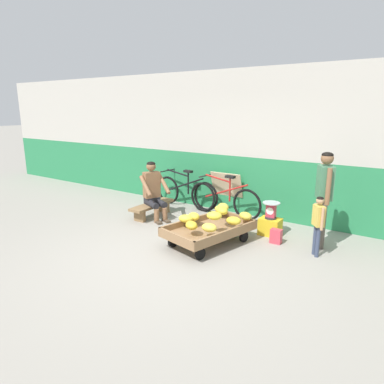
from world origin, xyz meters
The scene contains 14 objects.
ground_plane centered at (0.00, 0.00, 0.00)m, with size 80.00×80.00×0.00m, color gray.
back_wall centered at (0.00, 2.85, 1.47)m, with size 16.00×0.30×2.94m.
banana_cart centered at (0.30, 0.88, 0.24)m, with size 1.16×1.60×0.36m.
banana_pile centered at (0.34, 0.97, 0.46)m, with size 1.03×1.28×0.26m.
low_bench centered at (-1.44, 1.51, 0.20)m, with size 0.31×1.10×0.27m.
vendor_seated centered at (-1.36, 1.47, 0.57)m, with size 0.74×0.63×1.14m.
plastic_crate centered at (0.97, 1.85, 0.15)m, with size 0.36×0.28×0.30m.
weighing_scale centered at (0.97, 1.85, 0.45)m, with size 0.30×0.30×0.29m.
bicycle_near_left centered at (-1.27, 2.43, 0.35)m, with size 1.66×0.48×0.86m.
bicycle_far_left centered at (-0.23, 2.41, 0.35)m, with size 1.66×0.48×0.86m.
sign_board centered at (-0.33, 2.68, 0.43)m, with size 0.70×0.29×0.87m.
customer_adult centered at (1.83, 1.80, 0.95)m, with size 0.32×0.45×1.53m.
customer_child centered at (1.87, 1.41, 0.57)m, with size 0.21×0.24×0.92m.
shopping_bag centered at (1.19, 1.54, 0.12)m, with size 0.18×0.12×0.24m, color #D13D4C.
Camera 1 is at (2.99, -3.61, 2.18)m, focal length 31.91 mm.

